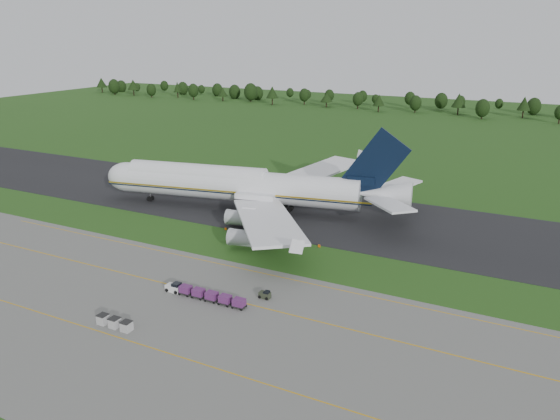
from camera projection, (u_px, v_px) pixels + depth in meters
The scene contains 10 objects.
ground at pixel (256, 249), 115.23m from camera, with size 600.00×600.00×0.00m, color #214815.
apron at pixel (151, 322), 86.40m from camera, with size 300.00×52.00×0.06m, color #62635E.
taxiway at pixel (310, 212), 138.94m from camera, with size 300.00×40.00×0.08m, color black.
apron_markings at pixel (178, 303), 92.34m from camera, with size 300.00×30.20×0.01m.
tree_line at pixel (442, 103), 301.46m from camera, with size 531.37×21.54×11.90m.
aircraft at pixel (242, 185), 139.17m from camera, with size 82.27×78.53×23.02m.
baggage_train at pixel (203, 294), 93.47m from camera, with size 15.95×1.69×1.63m.
utility_cart at pixel (265, 295), 93.87m from camera, with size 1.97×1.36×1.07m.
uld_row at pixel (115, 323), 84.48m from camera, with size 6.38×1.58×1.56m.
edge_markers at pixel (270, 237), 121.34m from camera, with size 24.03×0.30×0.60m.
Camera 1 is at (52.98, -93.07, 43.64)m, focal length 35.00 mm.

